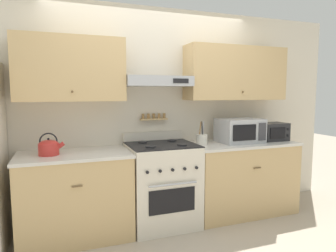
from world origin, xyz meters
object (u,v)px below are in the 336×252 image
Objects in this scene: microwave at (240,130)px; toaster_oven at (272,132)px; tea_kettle at (49,147)px; utensil_crock at (202,139)px; stove_range at (162,184)px.

toaster_oven is (0.49, -0.02, -0.03)m from microwave.
utensil_crock is at bearing 0.00° from tea_kettle.
toaster_oven is (1.03, -0.00, 0.05)m from utensil_crock.
microwave is 0.49m from toaster_oven.
tea_kettle is (-1.19, -0.00, 0.51)m from stove_range.
microwave reaches higher than toaster_oven.
microwave is at bearing 1.88° from utensil_crock.
tea_kettle is 0.90× the size of utensil_crock.
toaster_oven is at bearing -0.19° from stove_range.
tea_kettle is at bearing -180.00° from utensil_crock.
stove_range is 2.95× the size of toaster_oven.
tea_kettle reaches higher than stove_range.
utensil_crock reaches higher than toaster_oven.
utensil_crock reaches higher than stove_range.
toaster_oven reaches higher than tea_kettle.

